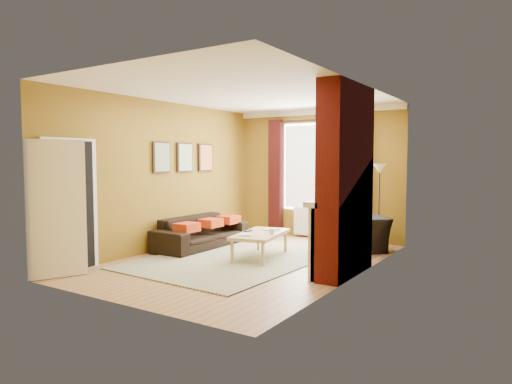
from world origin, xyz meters
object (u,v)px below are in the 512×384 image
sofa (202,232)px  wicker_stool (334,232)px  armchair (356,234)px  floor_lamp (379,182)px  coffee_table (260,235)px

sofa → wicker_stool: sofa is taller
armchair → wicker_stool: 0.90m
floor_lamp → wicker_stool: bearing=171.3°
armchair → floor_lamp: (0.28, 0.43, 0.95)m
sofa → wicker_stool: bearing=-48.0°
wicker_stool → sofa: bearing=-138.2°
coffee_table → wicker_stool: size_ratio=2.98×
coffee_table → wicker_stool: (0.52, 2.01, -0.16)m
wicker_stool → floor_lamp: (0.97, -0.15, 1.04)m
sofa → armchair: (2.69, 1.22, 0.03)m
floor_lamp → sofa: bearing=-151.1°
sofa → wicker_stool: size_ratio=4.31×
coffee_table → floor_lamp: 2.54m
wicker_stool → floor_lamp: floor_lamp is taller
sofa → wicker_stool: 2.69m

